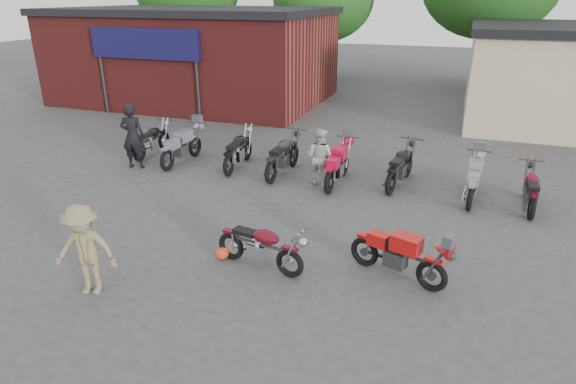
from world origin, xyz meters
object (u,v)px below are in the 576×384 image
(row_bike_3, at_px, (283,153))
(row_bike_7, at_px, (531,187))
(person_dark, at_px, (133,136))
(row_bike_5, at_px, (401,164))
(row_bike_4, at_px, (338,162))
(row_bike_2, at_px, (238,148))
(row_bike_1, at_px, (182,144))
(row_bike_6, at_px, (474,178))
(person_light, at_px, (320,157))
(sportbike, at_px, (400,252))
(row_bike_0, at_px, (152,138))
(person_tan, at_px, (85,250))
(helmet, at_px, (222,253))
(vintage_motorcycle, at_px, (261,244))

(row_bike_3, distance_m, row_bike_7, 6.47)
(person_dark, height_order, row_bike_5, person_dark)
(row_bike_4, relative_size, row_bike_5, 1.00)
(person_dark, distance_m, row_bike_2, 3.12)
(row_bike_1, bearing_deg, row_bike_6, -87.48)
(person_light, bearing_deg, row_bike_3, -5.54)
(sportbike, height_order, row_bike_0, row_bike_0)
(sportbike, height_order, row_bike_2, row_bike_2)
(row_bike_2, bearing_deg, person_light, -104.49)
(person_tan, xyz_separation_m, row_bike_7, (7.56, 6.51, -0.29))
(row_bike_4, xyz_separation_m, row_bike_6, (3.49, 0.06, -0.02))
(person_tan, height_order, row_bike_0, person_tan)
(person_light, relative_size, row_bike_2, 0.76)
(person_light, xyz_separation_m, row_bike_3, (-1.20, 0.40, -0.16))
(helmet, relative_size, row_bike_6, 0.13)
(row_bike_6, bearing_deg, row_bike_3, 92.72)
(row_bike_7, bearing_deg, helmet, 129.72)
(helmet, height_order, row_bike_4, row_bike_4)
(row_bike_2, bearing_deg, row_bike_4, -99.32)
(vintage_motorcycle, relative_size, person_tan, 1.09)
(sportbike, bearing_deg, row_bike_0, 170.22)
(vintage_motorcycle, relative_size, row_bike_6, 0.90)
(row_bike_6, bearing_deg, person_light, 98.07)
(vintage_motorcycle, distance_m, row_bike_6, 6.16)
(row_bike_7, bearing_deg, row_bike_2, 88.65)
(sportbike, xyz_separation_m, row_bike_2, (-5.36, 4.60, 0.06))
(row_bike_1, xyz_separation_m, row_bike_3, (3.27, 0.11, 0.03))
(row_bike_5, relative_size, row_bike_7, 1.13)
(helmet, bearing_deg, person_tan, -132.45)
(person_dark, distance_m, row_bike_0, 1.34)
(helmet, relative_size, person_dark, 0.14)
(person_dark, distance_m, row_bike_5, 7.77)
(person_light, relative_size, row_bike_3, 0.72)
(row_bike_3, xyz_separation_m, row_bike_4, (1.67, -0.20, -0.02))
(vintage_motorcycle, xyz_separation_m, row_bike_2, (-2.87, 5.13, 0.07))
(sportbike, bearing_deg, helmet, -152.52)
(helmet, relative_size, row_bike_7, 0.14)
(vintage_motorcycle, xyz_separation_m, person_light, (-0.21, 4.63, 0.25))
(person_tan, relative_size, row_bike_2, 0.80)
(row_bike_2, bearing_deg, row_bike_7, -96.37)
(row_bike_0, bearing_deg, person_tan, -153.32)
(row_bike_0, bearing_deg, sportbike, -119.27)
(person_tan, xyz_separation_m, row_bike_5, (4.39, 7.00, -0.22))
(sportbike, relative_size, row_bike_1, 0.91)
(person_tan, bearing_deg, row_bike_6, 30.71)
(row_bike_3, bearing_deg, row_bike_6, -88.10)
(vintage_motorcycle, height_order, person_dark, person_dark)
(person_tan, height_order, row_bike_7, person_tan)
(row_bike_3, bearing_deg, row_bike_1, 95.41)
(row_bike_0, distance_m, row_bike_6, 9.78)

